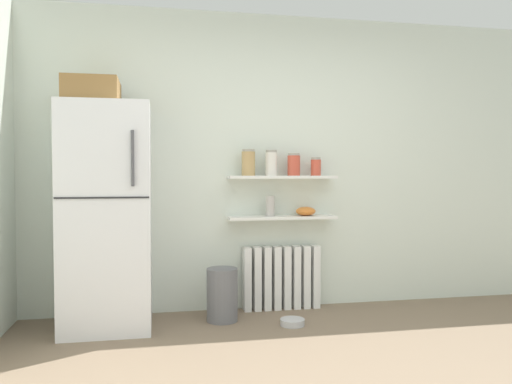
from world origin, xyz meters
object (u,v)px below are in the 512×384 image
at_px(radiator, 282,278).
at_px(shelf_bowl, 306,211).
at_px(refrigerator, 107,211).
at_px(storage_jar_0, 248,163).
at_px(vase, 270,206).
at_px(storage_jar_2, 294,165).
at_px(pet_food_bowl, 292,322).
at_px(storage_jar_3, 316,167).
at_px(trash_bin, 222,295).
at_px(storage_jar_1, 271,163).

distance_m(radiator, shelf_bowl, 0.63).
relative_size(refrigerator, storage_jar_0, 8.44).
bearing_deg(vase, shelf_bowl, 0.00).
relative_size(storage_jar_0, shelf_bowl, 1.30).
bearing_deg(storage_jar_2, pet_food_bowl, -106.33).
distance_m(storage_jar_2, shelf_bowl, 0.42).
bearing_deg(storage_jar_3, storage_jar_0, 180.00).
bearing_deg(trash_bin, storage_jar_3, 14.93).
distance_m(storage_jar_3, vase, 0.54).
relative_size(storage_jar_1, trash_bin, 0.52).
height_order(storage_jar_1, storage_jar_3, storage_jar_1).
xyz_separation_m(radiator, storage_jar_1, (-0.10, -0.03, 1.01)).
height_order(storage_jar_1, pet_food_bowl, storage_jar_1).
bearing_deg(pet_food_bowl, radiator, 86.17).
height_order(trash_bin, pet_food_bowl, trash_bin).
bearing_deg(storage_jar_3, storage_jar_2, -180.00).
xyz_separation_m(storage_jar_3, shelf_bowl, (-0.09, 0.00, -0.39)).
distance_m(refrigerator, pet_food_bowl, 1.69).
relative_size(refrigerator, trash_bin, 4.46).
height_order(refrigerator, storage_jar_0, refrigerator).
bearing_deg(trash_bin, storage_jar_1, 26.59).
height_order(refrigerator, storage_jar_1, refrigerator).
bearing_deg(pet_food_bowl, trash_bin, 156.97).
bearing_deg(storage_jar_1, radiator, 16.54).
xyz_separation_m(shelf_bowl, trash_bin, (-0.77, -0.23, -0.65)).
xyz_separation_m(radiator, shelf_bowl, (0.21, -0.03, 0.59)).
bearing_deg(storage_jar_0, trash_bin, -138.27).
bearing_deg(storage_jar_1, storage_jar_2, -0.00).
height_order(vase, trash_bin, vase).
xyz_separation_m(refrigerator, pet_food_bowl, (1.43, -0.23, -0.88)).
relative_size(refrigerator, vase, 10.72).
bearing_deg(storage_jar_2, storage_jar_0, 180.00).
distance_m(refrigerator, storage_jar_2, 1.62).
xyz_separation_m(storage_jar_1, trash_bin, (-0.46, -0.23, -1.07)).
relative_size(storage_jar_3, vase, 0.90).
bearing_deg(shelf_bowl, storage_jar_3, -0.00).
bearing_deg(refrigerator, pet_food_bowl, -9.31).
bearing_deg(radiator, trash_bin, -155.11).
height_order(refrigerator, vase, refrigerator).
relative_size(vase, pet_food_bowl, 0.92).
distance_m(radiator, storage_jar_0, 1.06).
height_order(storage_jar_1, trash_bin, storage_jar_1).
xyz_separation_m(shelf_bowl, pet_food_bowl, (-0.24, -0.46, -0.84)).
xyz_separation_m(radiator, pet_food_bowl, (-0.03, -0.49, -0.25)).
relative_size(refrigerator, radiator, 2.81).
distance_m(refrigerator, radiator, 1.61).
bearing_deg(trash_bin, storage_jar_2, 19.19).
height_order(storage_jar_0, vase, storage_jar_0).
distance_m(storage_jar_1, pet_food_bowl, 1.35).
relative_size(radiator, storage_jar_2, 3.49).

